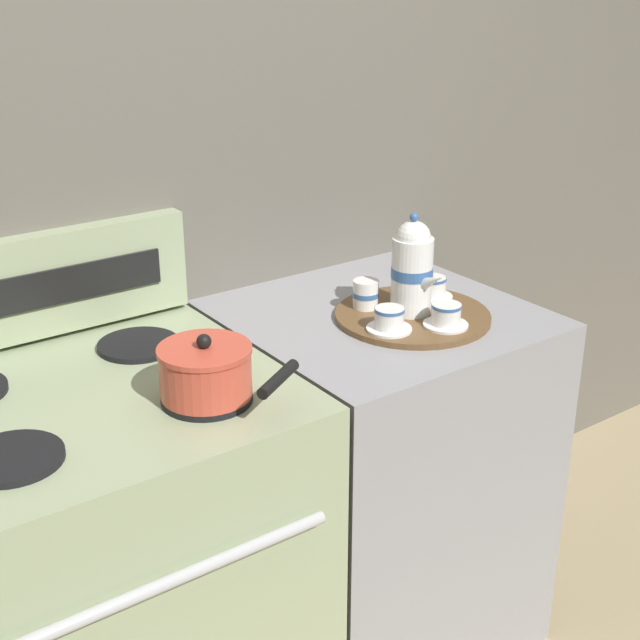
{
  "coord_description": "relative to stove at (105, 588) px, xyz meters",
  "views": [
    {
      "loc": [
        -0.85,
        -1.47,
        1.68
      ],
      "look_at": [
        0.13,
        -0.11,
        0.98
      ],
      "focal_mm": 50.0,
      "sensor_mm": 36.0,
      "label": 1
    }
  ],
  "objects": [
    {
      "name": "wall_back",
      "position": [
        0.34,
        0.35,
        0.65
      ],
      "size": [
        6.0,
        0.05,
        2.2
      ],
      "color": "#666056",
      "rests_on": "ground"
    },
    {
      "name": "stove",
      "position": [
        0.0,
        0.0,
        0.0
      ],
      "size": [
        0.76,
        0.69,
        0.91
      ],
      "color": "#9EAD84",
      "rests_on": "ground"
    },
    {
      "name": "control_panel",
      "position": [
        0.0,
        0.31,
        0.57
      ],
      "size": [
        0.75,
        0.05,
        0.22
      ],
      "color": "#9EAD84",
      "rests_on": "stove"
    },
    {
      "name": "side_counter",
      "position": [
        0.72,
        0.0,
        -0.0
      ],
      "size": [
        0.66,
        0.66,
        0.9
      ],
      "color": "#939399",
      "rests_on": "ground"
    },
    {
      "name": "saucepan",
      "position": [
        0.18,
        -0.15,
        0.51
      ],
      "size": [
        0.23,
        0.26,
        0.12
      ],
      "color": "#D14C38",
      "rests_on": "stove"
    },
    {
      "name": "serving_tray",
      "position": [
        0.76,
        -0.07,
        0.45
      ],
      "size": [
        0.36,
        0.36,
        0.01
      ],
      "color": "brown",
      "rests_on": "side_counter"
    },
    {
      "name": "teapot",
      "position": [
        0.76,
        -0.07,
        0.57
      ],
      "size": [
        0.1,
        0.15,
        0.23
      ],
      "color": "white",
      "rests_on": "serving_tray"
    },
    {
      "name": "teacup_left",
      "position": [
        0.86,
        -0.03,
        0.49
      ],
      "size": [
        0.1,
        0.1,
        0.05
      ],
      "color": "white",
      "rests_on": "serving_tray"
    },
    {
      "name": "teacup_right",
      "position": [
        0.77,
        -0.17,
        0.49
      ],
      "size": [
        0.1,
        0.1,
        0.05
      ],
      "color": "white",
      "rests_on": "serving_tray"
    },
    {
      "name": "teacup_front",
      "position": [
        0.65,
        -0.12,
        0.49
      ],
      "size": [
        0.1,
        0.1,
        0.05
      ],
      "color": "white",
      "rests_on": "serving_tray"
    },
    {
      "name": "creamer_jug",
      "position": [
        0.69,
        0.02,
        0.49
      ],
      "size": [
        0.06,
        0.06,
        0.07
      ],
      "color": "white",
      "rests_on": "serving_tray"
    }
  ]
}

